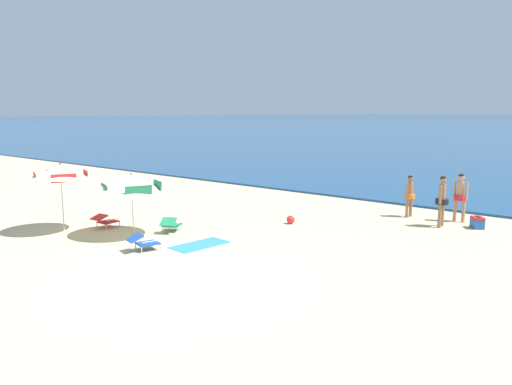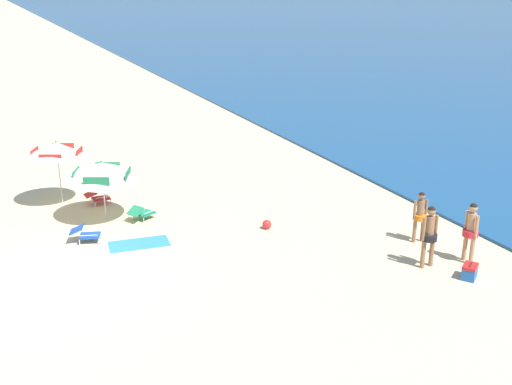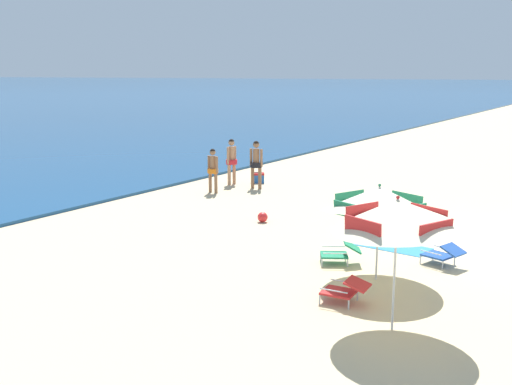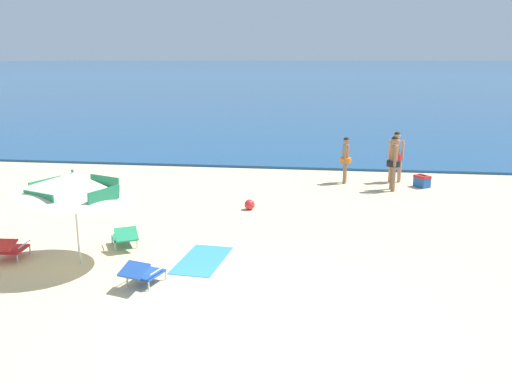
# 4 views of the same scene
# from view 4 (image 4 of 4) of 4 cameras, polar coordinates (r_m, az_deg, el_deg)

# --- Properties ---
(ground_plane) EXTENTS (800.00, 800.00, 0.00)m
(ground_plane) POSITION_cam_4_polar(r_m,az_deg,el_deg) (9.12, 1.74, -13.53)
(ground_plane) COLOR #D1BA8E
(ocean_water) EXTENTS (800.00, 800.00, 0.10)m
(ocean_water) POSITION_cam_4_polar(r_m,az_deg,el_deg) (420.55, 7.78, 13.42)
(ocean_water) COLOR navy
(ocean_water) RESTS_ON ground
(beach_umbrella_striped_main) EXTENTS (3.02, 2.98, 2.14)m
(beach_umbrella_striped_main) POSITION_cam_4_polar(r_m,az_deg,el_deg) (11.56, -18.79, 0.76)
(beach_umbrella_striped_main) COLOR silver
(beach_umbrella_striped_main) RESTS_ON ground
(lounge_chair_under_umbrella) EXTENTS (0.90, 1.03, 0.52)m
(lounge_chair_under_umbrella) POSITION_cam_4_polar(r_m,az_deg,el_deg) (12.66, -13.74, -4.53)
(lounge_chair_under_umbrella) COLOR #1E7F56
(lounge_chair_under_umbrella) RESTS_ON ground
(lounge_chair_beside_umbrella) EXTENTS (0.76, 0.99, 0.51)m
(lounge_chair_beside_umbrella) POSITION_cam_4_polar(r_m,az_deg,el_deg) (10.53, -11.98, -8.28)
(lounge_chair_beside_umbrella) COLOR #1E4799
(lounge_chair_beside_umbrella) RESTS_ON ground
(lounge_chair_facing_sea) EXTENTS (0.62, 0.90, 0.50)m
(lounge_chair_facing_sea) POSITION_cam_4_polar(r_m,az_deg,el_deg) (12.72, -24.73, -5.35)
(lounge_chair_facing_sea) COLOR red
(lounge_chair_facing_sea) RESTS_ON ground
(person_standing_near_shore) EXTENTS (0.39, 0.47, 1.60)m
(person_standing_near_shore) POSITION_cam_4_polar(r_m,az_deg,el_deg) (18.78, 9.48, 3.78)
(person_standing_near_shore) COLOR #8C6042
(person_standing_near_shore) RESTS_ON ground
(person_standing_beside) EXTENTS (0.44, 0.53, 1.79)m
(person_standing_beside) POSITION_cam_4_polar(r_m,az_deg,el_deg) (18.01, 14.41, 3.44)
(person_standing_beside) COLOR #8C6042
(person_standing_beside) RESTS_ON ground
(person_wading_in) EXTENTS (0.52, 0.43, 1.77)m
(person_wading_in) POSITION_cam_4_polar(r_m,az_deg,el_deg) (19.26, 14.63, 4.06)
(person_wading_in) COLOR tan
(person_wading_in) RESTS_ON ground
(cooler_box) EXTENTS (0.58, 0.61, 0.43)m
(cooler_box) POSITION_cam_4_polar(r_m,az_deg,el_deg) (18.89, 17.20, 1.16)
(cooler_box) COLOR #1E56A8
(cooler_box) RESTS_ON ground
(beach_ball) EXTENTS (0.30, 0.30, 0.30)m
(beach_ball) POSITION_cam_4_polar(r_m,az_deg,el_deg) (15.37, -0.68, -1.29)
(beach_ball) COLOR red
(beach_ball) RESTS_ON ground
(beach_towel) EXTENTS (1.06, 1.87, 0.01)m
(beach_towel) POSITION_cam_4_polar(r_m,az_deg,el_deg) (11.70, -5.73, -7.13)
(beach_towel) COLOR #3384BC
(beach_towel) RESTS_ON ground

